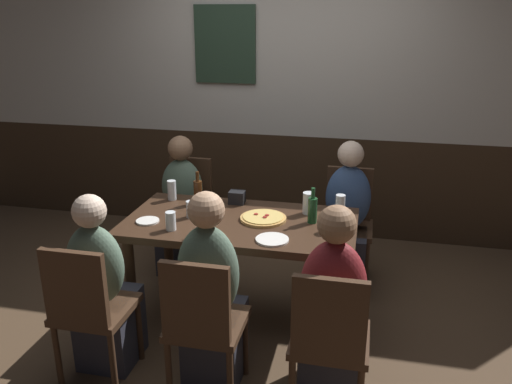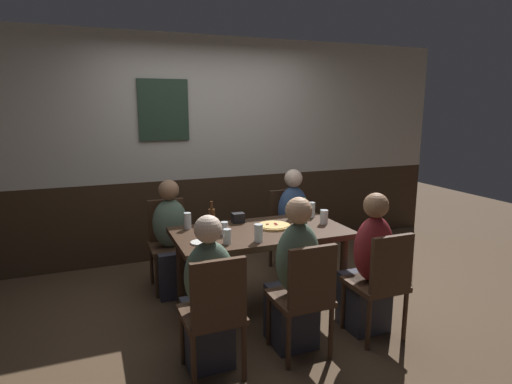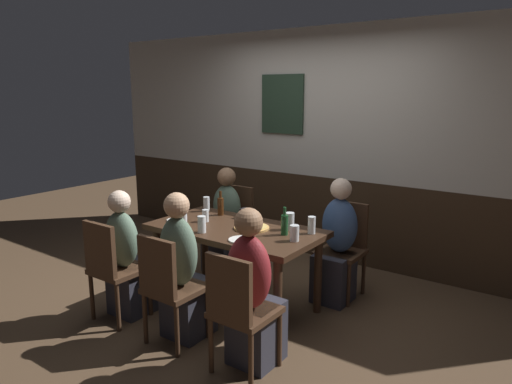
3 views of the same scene
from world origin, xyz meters
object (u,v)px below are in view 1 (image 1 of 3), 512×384
at_px(beer_glass_half, 335,222).
at_px(plate_white_large, 272,239).
at_px(chair_mid_near, 203,321).
at_px(beer_bottle_brown, 198,191).
at_px(person_left_near, 103,296).
at_px(beer_glass_tall, 172,191).
at_px(tumbler_short, 308,205).
at_px(person_left_far, 181,215).
at_px(plate_white_small, 148,221).
at_px(dining_table, 240,233).
at_px(highball_clear, 191,210).
at_px(pint_glass_stout, 171,222).
at_px(person_mid_near, 212,305).
at_px(pint_glass_amber, 340,207).
at_px(tumbler_water, 207,226).
at_px(person_right_near, 332,321).
at_px(chair_left_near, 88,306).
at_px(chair_left_far, 188,205).
at_px(chair_right_near, 329,337).
at_px(chair_right_far, 347,218).
at_px(pizza, 263,218).
at_px(beer_bottle_green, 312,209).
at_px(condiment_caddy, 237,197).
at_px(person_right_far, 346,227).

bearing_deg(beer_glass_half, plate_white_large, -145.94).
relative_size(chair_mid_near, beer_bottle_brown, 3.72).
bearing_deg(person_left_near, beer_glass_tall, 85.07).
height_order(tumbler_short, plate_white_large, tumbler_short).
height_order(person_left_near, person_left_far, person_left_far).
relative_size(person_left_far, tumbler_short, 7.51).
bearing_deg(person_left_far, beer_bottle_brown, -54.29).
height_order(beer_bottle_brown, plate_white_small, beer_bottle_brown).
xyz_separation_m(dining_table, highball_clear, (-0.34, -0.01, 0.14)).
bearing_deg(plate_white_large, pint_glass_stout, 178.13).
relative_size(chair_mid_near, person_mid_near, 0.75).
relative_size(tumbler_short, pint_glass_amber, 1.01).
relative_size(person_left_near, tumbler_water, 7.79).
xyz_separation_m(tumbler_water, beer_bottle_brown, (-0.24, 0.53, 0.02)).
bearing_deg(person_mid_near, person_right_near, 0.06).
distance_m(pint_glass_amber, pint_glass_stout, 1.12).
xyz_separation_m(dining_table, tumbler_short, (0.42, 0.22, 0.16)).
xyz_separation_m(person_mid_near, pint_glass_amber, (0.63, 0.89, 0.31)).
bearing_deg(pint_glass_amber, chair_left_near, -141.06).
bearing_deg(chair_left_far, chair_right_near, -50.90).
relative_size(person_right_near, pint_glass_stout, 9.71).
height_order(dining_table, chair_right_far, chair_right_far).
height_order(dining_table, pizza, pizza).
bearing_deg(beer_bottle_green, condiment_caddy, 156.88).
bearing_deg(plate_white_small, beer_bottle_brown, 62.15).
bearing_deg(person_left_far, beer_glass_half, -27.93).
xyz_separation_m(chair_left_near, beer_glass_tall, (0.08, 1.10, 0.31)).
bearing_deg(tumbler_short, condiment_caddy, 170.53).
xyz_separation_m(tumbler_short, pint_glass_amber, (0.21, 0.01, 0.00)).
xyz_separation_m(chair_mid_near, pizza, (0.14, 0.87, 0.26)).
bearing_deg(plate_white_small, beer_bottle_green, 12.01).
distance_m(chair_left_near, beer_bottle_brown, 1.16).
relative_size(pizza, pint_glass_stout, 2.56).
distance_m(highball_clear, pint_glass_stout, 0.24).
distance_m(chair_right_near, pint_glass_amber, 1.09).
bearing_deg(person_right_near, highball_clear, 147.27).
distance_m(pizza, beer_bottle_brown, 0.56).
bearing_deg(plate_white_large, chair_right_near, -54.09).
height_order(person_mid_near, person_left_far, person_mid_near).
xyz_separation_m(chair_left_far, tumbler_water, (0.53, -1.10, 0.31)).
distance_m(person_right_far, plate_white_large, 1.04).
bearing_deg(dining_table, person_left_near, -135.46).
distance_m(pint_glass_amber, beer_bottle_green, 0.23).
bearing_deg(chair_mid_near, pint_glass_stout, 123.99).
height_order(person_left_far, plate_white_small, person_left_far).
bearing_deg(condiment_caddy, beer_bottle_green, -23.12).
bearing_deg(person_mid_near, chair_left_near, -166.37).
relative_size(chair_mid_near, person_left_far, 0.79).
height_order(chair_left_far, beer_glass_half, chair_left_far).
relative_size(beer_glass_tall, condiment_caddy, 1.31).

